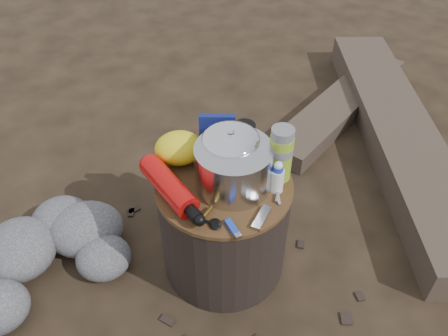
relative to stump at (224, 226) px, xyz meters
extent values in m
plane|color=#2E2318|center=(0.00, 0.00, -0.21)|extent=(60.00, 60.00, 0.00)
cylinder|color=black|center=(0.00, 0.00, 0.00)|extent=(0.45, 0.45, 0.41)
cube|color=#42352B|center=(0.95, 0.55, -0.13)|extent=(0.55, 1.77, 0.15)
cube|color=#42352B|center=(0.78, 0.87, -0.16)|extent=(0.99, 0.91, 0.09)
cylinder|color=#BABAC1|center=(0.03, -0.01, 0.28)|extent=(0.24, 0.24, 0.15)
cylinder|color=white|center=(0.03, 0.04, 0.29)|extent=(0.18, 0.18, 0.18)
cylinder|color=#92B827|center=(0.18, 0.01, 0.30)|extent=(0.08, 0.08, 0.19)
cylinder|color=black|center=(0.10, 0.16, 0.26)|extent=(0.07, 0.07, 0.11)
ellipsoid|color=yellow|center=(-0.13, 0.14, 0.26)|extent=(0.16, 0.13, 0.11)
cube|color=navy|center=(0.00, 0.16, 0.28)|extent=(0.12, 0.05, 0.15)
cube|color=#1E3EBA|center=(-0.01, -0.19, 0.21)|extent=(0.04, 0.08, 0.01)
cube|color=#A3A3A8|center=(0.08, -0.17, 0.21)|extent=(0.08, 0.10, 0.01)
cylinder|color=white|center=(0.16, -0.05, 0.26)|extent=(0.04, 0.04, 0.10)
camera|label=1|loc=(-0.18, -1.05, 1.24)|focal=36.91mm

